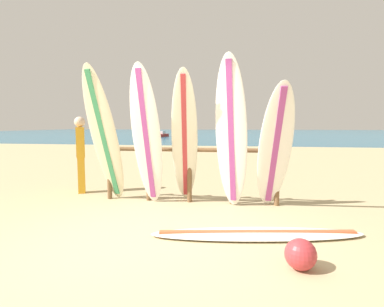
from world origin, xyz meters
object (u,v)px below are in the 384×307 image
at_px(surfboard_lying_on_sand, 257,234).
at_px(beach_ball, 301,254).
at_px(surfboard_leaning_center, 231,134).
at_px(surfboard_leaning_center_right, 275,148).
at_px(surfboard_leaning_far_left, 104,136).
at_px(surfboard_leaning_center_left, 185,140).
at_px(small_boat_offshore, 162,135).
at_px(surfboard_leaning_left, 147,137).
at_px(beachgoer_standing, 81,151).
at_px(surfboard_rack, 189,165).

relative_size(surfboard_lying_on_sand, beach_ball, 8.95).
distance_m(surfboard_leaning_center, surfboard_leaning_center_right, 0.77).
height_order(surfboard_leaning_center_right, beach_ball, surfboard_leaning_center_right).
relative_size(surfboard_leaning_far_left, surfboard_lying_on_sand, 0.88).
xyz_separation_m(surfboard_leaning_center_left, beach_ball, (1.62, -2.24, -1.04)).
bearing_deg(small_boat_offshore, surfboard_leaning_far_left, -76.98).
bearing_deg(surfboard_leaning_center_right, small_boat_offshore, 107.99).
bearing_deg(surfboard_leaning_left, small_boat_offshore, 104.38).
bearing_deg(small_boat_offshore, surfboard_leaning_left, -75.62).
relative_size(surfboard_leaning_center_left, beach_ball, 7.50).
xyz_separation_m(beachgoer_standing, beach_ball, (4.03, -2.92, -0.75)).
distance_m(surfboard_lying_on_sand, beachgoer_standing, 4.28).
height_order(surfboard_leaning_left, surfboard_lying_on_sand, surfboard_leaning_left).
distance_m(surfboard_rack, surfboard_leaning_center_right, 1.62).
relative_size(surfboard_leaning_center_right, surfboard_lying_on_sand, 0.75).
distance_m(surfboard_rack, beach_ball, 3.02).
xyz_separation_m(surfboard_rack, surfboard_leaning_center_left, (-0.04, -0.27, 0.49)).
relative_size(surfboard_leaning_left, beach_ball, 7.84).
height_order(surfboard_leaning_left, small_boat_offshore, surfboard_leaning_left).
bearing_deg(surfboard_leaning_left, surfboard_lying_on_sand, -32.69).
relative_size(small_boat_offshore, beach_ball, 9.54).
bearing_deg(surfboard_rack, surfboard_leaning_center_right, -14.86).
bearing_deg(surfboard_lying_on_sand, small_boat_offshore, 106.86).
distance_m(surfboard_leaning_far_left, beachgoer_standing, 1.24).
bearing_deg(surfboard_leaning_left, surfboard_leaning_far_left, 175.03).
height_order(surfboard_leaning_far_left, beach_ball, surfboard_leaning_far_left).
bearing_deg(surfboard_leaning_center_right, surfboard_leaning_center_left, 175.21).
distance_m(surfboard_rack, surfboard_leaning_far_left, 1.68).
xyz_separation_m(surfboard_rack, beachgoer_standing, (-2.45, 0.40, 0.20)).
bearing_deg(surfboard_leaning_center_left, surfboard_lying_on_sand, -47.95).
bearing_deg(surfboard_leaning_left, surfboard_leaning_center, 0.34).
height_order(surfboard_rack, surfboard_leaning_left, surfboard_leaning_left).
bearing_deg(beachgoer_standing, surfboard_leaning_far_left, -39.78).
xyz_separation_m(surfboard_leaning_far_left, surfboard_leaning_left, (0.84, -0.07, -0.01)).
distance_m(surfboard_rack, beachgoer_standing, 2.49).
bearing_deg(surfboard_leaning_center_right, surfboard_rack, 165.14).
distance_m(small_boat_offshore, beach_ball, 36.45).
bearing_deg(surfboard_lying_on_sand, surfboard_leaning_center_right, 75.03).
height_order(surfboard_leaning_left, beach_ball, surfboard_leaning_left).
xyz_separation_m(surfboard_leaning_center_left, beachgoer_standing, (-2.41, 0.68, -0.29)).
relative_size(surfboard_leaning_center_right, small_boat_offshore, 0.71).
bearing_deg(surfboard_leaning_center_right, beachgoer_standing, 168.52).
distance_m(surfboard_lying_on_sand, small_boat_offshore, 35.50).
distance_m(surfboard_leaning_far_left, surfboard_leaning_center_right, 3.08).
height_order(surfboard_rack, surfboard_leaning_center_right, surfboard_leaning_center_right).
xyz_separation_m(surfboard_rack, surfboard_lying_on_sand, (1.20, -1.65, -0.68)).
relative_size(surfboard_rack, surfboard_leaning_center_left, 1.39).
relative_size(surfboard_leaning_left, beachgoer_standing, 1.52).
relative_size(surfboard_leaning_center, beach_ball, 8.19).
height_order(surfboard_rack, small_boat_offshore, surfboard_rack).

